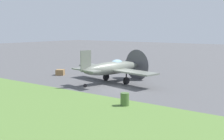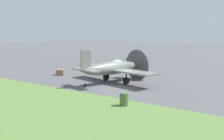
% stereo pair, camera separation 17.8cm
% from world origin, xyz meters
% --- Properties ---
extents(ground_plane, '(160.00, 160.00, 0.00)m').
position_xyz_m(ground_plane, '(0.00, 0.00, 0.00)').
color(ground_plane, '#515154').
extents(grass_verge, '(120.00, 11.00, 0.01)m').
position_xyz_m(grass_verge, '(0.00, -9.09, 0.00)').
color(grass_verge, '#567A38').
rests_on(grass_verge, ground).
extents(airplane_lead, '(9.97, 7.96, 3.53)m').
position_xyz_m(airplane_lead, '(-1.92, 1.44, 1.48)').
color(airplane_lead, slate).
rests_on(airplane_lead, ground).
extents(ground_crew_chief, '(0.50, 0.45, 1.73)m').
position_xyz_m(ground_crew_chief, '(-3.77, 8.73, 0.91)').
color(ground_crew_chief, '#9E998E').
rests_on(ground_crew_chief, ground).
extents(ground_crew_mechanic, '(0.38, 0.62, 1.73)m').
position_xyz_m(ground_crew_mechanic, '(-4.45, 7.70, 0.91)').
color(ground_crew_mechanic, '#2D3342').
rests_on(ground_crew_mechanic, ground).
extents(fuel_drum, '(0.60, 0.60, 0.90)m').
position_xyz_m(fuel_drum, '(3.82, -5.04, 0.45)').
color(fuel_drum, '#476633').
rests_on(fuel_drum, ground).
extents(supply_crate, '(1.24, 1.24, 0.64)m').
position_xyz_m(supply_crate, '(-9.64, 1.66, 0.32)').
color(supply_crate, olive).
rests_on(supply_crate, ground).
extents(runway_marker_cone, '(0.36, 0.36, 0.44)m').
position_xyz_m(runway_marker_cone, '(3.13, -4.07, 0.22)').
color(runway_marker_cone, orange).
rests_on(runway_marker_cone, ground).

